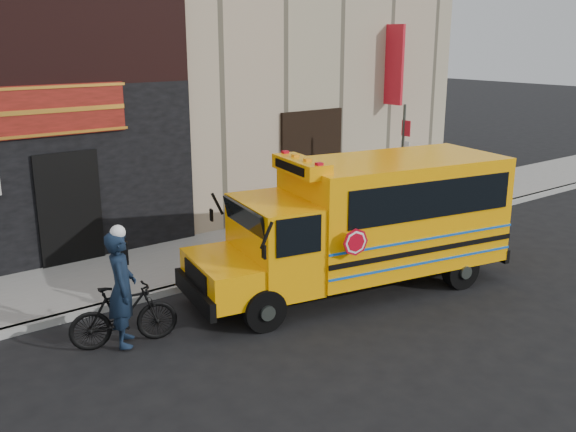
{
  "coord_description": "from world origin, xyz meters",
  "views": [
    {
      "loc": [
        -7.83,
        -8.8,
        5.19
      ],
      "look_at": [
        0.36,
        1.85,
        1.42
      ],
      "focal_mm": 40.0,
      "sensor_mm": 36.0,
      "label": 1
    }
  ],
  "objects_px": {
    "sign_pole": "(403,161)",
    "cyclist": "(122,291)",
    "bicycle": "(124,315)",
    "school_bus": "(368,219)"
  },
  "relations": [
    {
      "from": "bicycle",
      "to": "cyclist",
      "type": "relative_size",
      "value": 0.91
    },
    {
      "from": "bicycle",
      "to": "cyclist",
      "type": "height_order",
      "value": "cyclist"
    },
    {
      "from": "school_bus",
      "to": "bicycle",
      "type": "distance_m",
      "value": 5.33
    },
    {
      "from": "school_bus",
      "to": "sign_pole",
      "type": "height_order",
      "value": "sign_pole"
    },
    {
      "from": "school_bus",
      "to": "cyclist",
      "type": "bearing_deg",
      "value": 173.7
    },
    {
      "from": "sign_pole",
      "to": "bicycle",
      "type": "distance_m",
      "value": 9.55
    },
    {
      "from": "bicycle",
      "to": "cyclist",
      "type": "bearing_deg",
      "value": 178.65
    },
    {
      "from": "sign_pole",
      "to": "cyclist",
      "type": "xyz_separation_m",
      "value": [
        -9.23,
        -2.17,
        -0.86
      ]
    },
    {
      "from": "school_bus",
      "to": "bicycle",
      "type": "bearing_deg",
      "value": 173.22
    },
    {
      "from": "school_bus",
      "to": "bicycle",
      "type": "xyz_separation_m",
      "value": [
        -5.21,
        0.62,
        -0.95
      ]
    }
  ]
}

